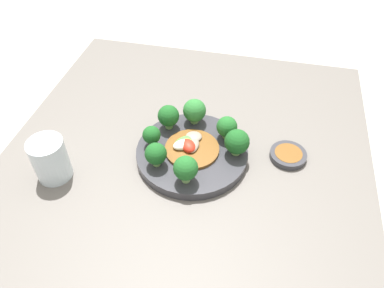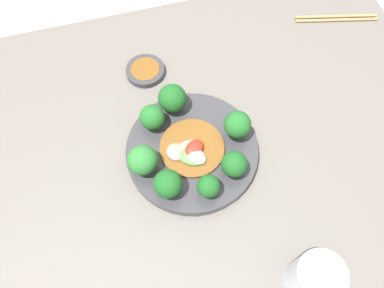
{
  "view_description": "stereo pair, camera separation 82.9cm",
  "coord_description": "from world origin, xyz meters",
  "px_view_note": "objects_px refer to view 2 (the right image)",
  "views": [
    {
      "loc": [
        0.56,
        0.15,
        1.37
      ],
      "look_at": [
        -0.05,
        0.02,
        0.75
      ],
      "focal_mm": 35.0,
      "sensor_mm": 36.0,
      "label": 1
    },
    {
      "loc": [
        -0.14,
        -0.3,
        1.4
      ],
      "look_at": [
        -0.05,
        0.02,
        0.75
      ],
      "focal_mm": 35.0,
      "sensor_mm": 36.0,
      "label": 2
    }
  ],
  "objects_px": {
    "broccoli_southeast": "(234,164)",
    "broccoli_southwest": "(168,184)",
    "broccoli_south": "(208,186)",
    "drinking_glass": "(314,279)",
    "stirfry_center": "(191,150)",
    "broccoli_east": "(237,125)",
    "broccoli_west": "(142,160)",
    "broccoli_north": "(172,98)",
    "broccoli_northwest": "(152,117)",
    "plate": "(192,151)",
    "sauce_dish": "(145,71)",
    "chopsticks": "(336,18)"
  },
  "relations": [
    {
      "from": "broccoli_southeast",
      "to": "broccoli_southwest",
      "type": "bearing_deg",
      "value": -177.48
    },
    {
      "from": "broccoli_southwest",
      "to": "broccoli_south",
      "type": "xyz_separation_m",
      "value": [
        0.07,
        -0.02,
        -0.0
      ]
    },
    {
      "from": "broccoli_south",
      "to": "drinking_glass",
      "type": "bearing_deg",
      "value": -58.76
    },
    {
      "from": "drinking_glass",
      "to": "broccoli_southeast",
      "type": "bearing_deg",
      "value": 105.34
    },
    {
      "from": "broccoli_southwest",
      "to": "stirfry_center",
      "type": "distance_m",
      "value": 0.1
    },
    {
      "from": "broccoli_east",
      "to": "broccoli_southwest",
      "type": "xyz_separation_m",
      "value": [
        -0.16,
        -0.08,
        -0.0
      ]
    },
    {
      "from": "broccoli_west",
      "to": "broccoli_north",
      "type": "height_order",
      "value": "same"
    },
    {
      "from": "broccoli_northwest",
      "to": "broccoli_east",
      "type": "bearing_deg",
      "value": -22.5
    },
    {
      "from": "plate",
      "to": "broccoli_southeast",
      "type": "xyz_separation_m",
      "value": [
        0.06,
        -0.07,
        0.05
      ]
    },
    {
      "from": "broccoli_southwest",
      "to": "sauce_dish",
      "type": "xyz_separation_m",
      "value": [
        0.02,
        0.3,
        -0.05
      ]
    },
    {
      "from": "broccoli_southwest",
      "to": "broccoli_north",
      "type": "relative_size",
      "value": 0.97
    },
    {
      "from": "broccoli_east",
      "to": "broccoli_southeast",
      "type": "bearing_deg",
      "value": -112.51
    },
    {
      "from": "broccoli_southwest",
      "to": "broccoli_west",
      "type": "bearing_deg",
      "value": 119.93
    },
    {
      "from": "broccoli_west",
      "to": "sauce_dish",
      "type": "relative_size",
      "value": 0.76
    },
    {
      "from": "broccoli_east",
      "to": "stirfry_center",
      "type": "xyz_separation_m",
      "value": [
        -0.1,
        -0.01,
        -0.03
      ]
    },
    {
      "from": "broccoli_south",
      "to": "stirfry_center",
      "type": "bearing_deg",
      "value": 94.85
    },
    {
      "from": "broccoli_east",
      "to": "sauce_dish",
      "type": "bearing_deg",
      "value": 122.94
    },
    {
      "from": "broccoli_southwest",
      "to": "broccoli_southeast",
      "type": "height_order",
      "value": "broccoli_southwest"
    },
    {
      "from": "broccoli_east",
      "to": "broccoli_southeast",
      "type": "height_order",
      "value": "broccoli_east"
    },
    {
      "from": "plate",
      "to": "stirfry_center",
      "type": "bearing_deg",
      "value": -121.16
    },
    {
      "from": "broccoli_north",
      "to": "drinking_glass",
      "type": "bearing_deg",
      "value": -70.93
    },
    {
      "from": "broccoli_north",
      "to": "stirfry_center",
      "type": "height_order",
      "value": "broccoli_north"
    },
    {
      "from": "broccoli_southeast",
      "to": "stirfry_center",
      "type": "height_order",
      "value": "broccoli_southeast"
    },
    {
      "from": "broccoli_west",
      "to": "broccoli_east",
      "type": "bearing_deg",
      "value": 6.57
    },
    {
      "from": "broccoli_northwest",
      "to": "broccoli_southeast",
      "type": "xyz_separation_m",
      "value": [
        0.12,
        -0.14,
        0.0
      ]
    },
    {
      "from": "broccoli_southwest",
      "to": "broccoli_southeast",
      "type": "relative_size",
      "value": 1.07
    },
    {
      "from": "broccoli_south",
      "to": "broccoli_northwest",
      "type": "bearing_deg",
      "value": 111.49
    },
    {
      "from": "stirfry_center",
      "to": "broccoli_south",
      "type": "bearing_deg",
      "value": -85.15
    },
    {
      "from": "broccoli_southwest",
      "to": "broccoli_west",
      "type": "relative_size",
      "value": 0.96
    },
    {
      "from": "broccoli_northwest",
      "to": "broccoli_southeast",
      "type": "bearing_deg",
      "value": -48.46
    },
    {
      "from": "broccoli_southeast",
      "to": "broccoli_north",
      "type": "distance_m",
      "value": 0.19
    },
    {
      "from": "plate",
      "to": "broccoli_south",
      "type": "distance_m",
      "value": 0.11
    },
    {
      "from": "plate",
      "to": "broccoli_southwest",
      "type": "bearing_deg",
      "value": -131.64
    },
    {
      "from": "broccoli_east",
      "to": "broccoli_north",
      "type": "distance_m",
      "value": 0.14
    },
    {
      "from": "broccoli_east",
      "to": "broccoli_north",
      "type": "xyz_separation_m",
      "value": [
        -0.11,
        0.1,
        -0.0
      ]
    },
    {
      "from": "broccoli_southwest",
      "to": "stirfry_center",
      "type": "bearing_deg",
      "value": 47.58
    },
    {
      "from": "broccoli_east",
      "to": "broccoli_southwest",
      "type": "bearing_deg",
      "value": -152.96
    },
    {
      "from": "broccoli_south",
      "to": "drinking_glass",
      "type": "distance_m",
      "value": 0.23
    },
    {
      "from": "broccoli_southwest",
      "to": "broccoli_southeast",
      "type": "bearing_deg",
      "value": 2.52
    },
    {
      "from": "plate",
      "to": "broccoli_east",
      "type": "relative_size",
      "value": 3.95
    },
    {
      "from": "broccoli_west",
      "to": "broccoli_southeast",
      "type": "height_order",
      "value": "broccoli_west"
    },
    {
      "from": "plate",
      "to": "sauce_dish",
      "type": "height_order",
      "value": "plate"
    },
    {
      "from": "plate",
      "to": "chopsticks",
      "type": "distance_m",
      "value": 0.52
    },
    {
      "from": "broccoli_north",
      "to": "chopsticks",
      "type": "bearing_deg",
      "value": 19.09
    },
    {
      "from": "broccoli_south",
      "to": "broccoli_east",
      "type": "bearing_deg",
      "value": 49.21
    },
    {
      "from": "stirfry_center",
      "to": "drinking_glass",
      "type": "xyz_separation_m",
      "value": [
        0.13,
        -0.29,
        0.02
      ]
    },
    {
      "from": "broccoli_east",
      "to": "broccoli_west",
      "type": "bearing_deg",
      "value": -173.43
    },
    {
      "from": "broccoli_southeast",
      "to": "chopsticks",
      "type": "bearing_deg",
      "value": 40.73
    },
    {
      "from": "drinking_glass",
      "to": "sauce_dish",
      "type": "xyz_separation_m",
      "value": [
        -0.17,
        0.52,
        -0.04
      ]
    },
    {
      "from": "broccoli_southwest",
      "to": "broccoli_southeast",
      "type": "distance_m",
      "value": 0.13
    }
  ]
}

